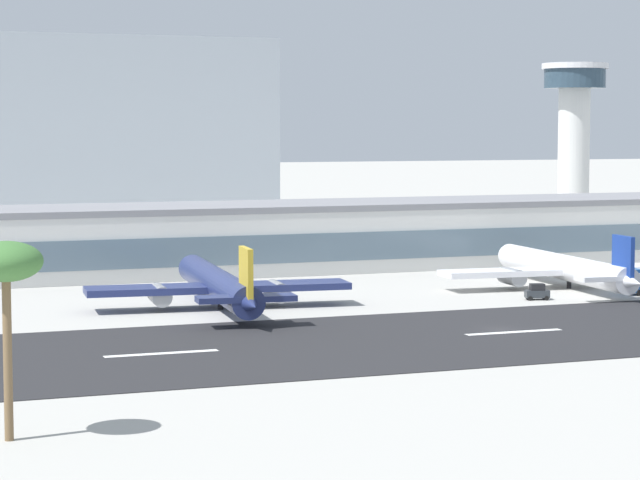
% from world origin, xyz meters
% --- Properties ---
extents(ground_plane, '(1400.00, 1400.00, 0.00)m').
position_xyz_m(ground_plane, '(0.00, 0.00, 0.00)').
color(ground_plane, '#B2AFA8').
extents(runway_strip, '(800.00, 37.64, 0.08)m').
position_xyz_m(runway_strip, '(0.00, -2.73, 0.04)').
color(runway_strip, '#262628').
rests_on(runway_strip, ground_plane).
extents(runway_centreline_dash_3, '(12.00, 1.20, 0.01)m').
position_xyz_m(runway_centreline_dash_3, '(-40.62, -2.73, 0.09)').
color(runway_centreline_dash_3, white).
rests_on(runway_centreline_dash_3, runway_strip).
extents(runway_centreline_dash_4, '(12.00, 1.20, 0.01)m').
position_xyz_m(runway_centreline_dash_4, '(0.34, -2.73, 0.09)').
color(runway_centreline_dash_4, white).
rests_on(runway_centreline_dash_4, runway_strip).
extents(terminal_building, '(199.67, 21.80, 10.95)m').
position_xyz_m(terminal_building, '(-0.54, 70.03, 5.48)').
color(terminal_building, silver).
rests_on(terminal_building, ground_plane).
extents(control_tower, '(14.12, 14.12, 36.89)m').
position_xyz_m(control_tower, '(78.36, 113.60, 23.08)').
color(control_tower, silver).
rests_on(control_tower, ground_plane).
extents(airliner_gold_tail_gate_1, '(34.52, 45.05, 9.41)m').
position_xyz_m(airliner_gold_tail_gate_1, '(-25.51, 27.81, 3.00)').
color(airliner_gold_tail_gate_1, navy).
rests_on(airliner_gold_tail_gate_1, ground_plane).
extents(airliner_navy_tail_gate_2, '(38.36, 42.50, 8.87)m').
position_xyz_m(airliner_navy_tail_gate_2, '(28.08, 31.61, 2.82)').
color(airliner_navy_tail_gate_2, white).
rests_on(airliner_navy_tail_gate_2, ground_plane).
extents(service_baggage_tug_1, '(3.51, 2.56, 2.20)m').
position_xyz_m(service_baggage_tug_1, '(17.35, 21.83, 1.05)').
color(service_baggage_tug_1, '#2D3338').
rests_on(service_baggage_tug_1, ground_plane).
extents(palm_tree_1, '(5.51, 5.51, 14.95)m').
position_xyz_m(palm_tree_1, '(-60.27, -35.72, 13.02)').
color(palm_tree_1, brown).
rests_on(palm_tree_1, ground_plane).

